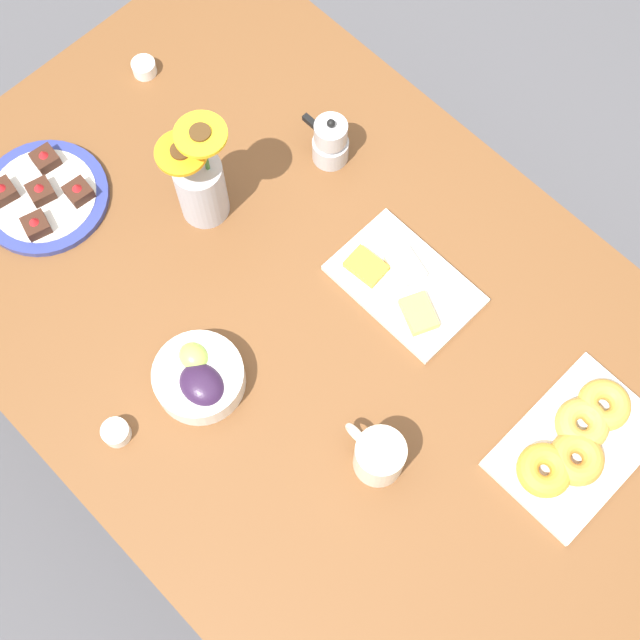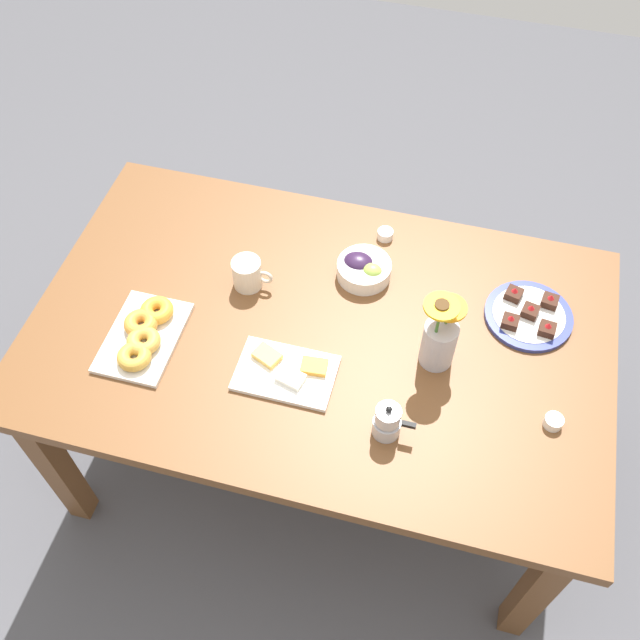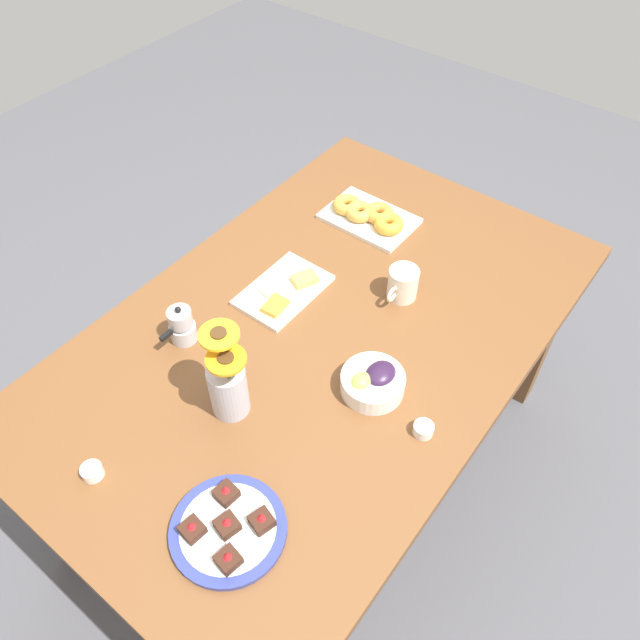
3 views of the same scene
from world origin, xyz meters
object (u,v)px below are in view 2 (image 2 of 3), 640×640
object	(u,v)px
jam_cup_honey	(553,421)
flower_vase	(439,340)
cheese_platter	(287,372)
dessert_plate	(529,315)
croissant_platter	(144,334)
jam_cup_berry	(385,234)
coffee_mug	(248,273)
grape_bowl	(363,268)
moka_pot	(387,422)
dining_table	(320,346)

from	to	relation	value
jam_cup_honey	flower_vase	distance (m)	0.35
cheese_platter	dessert_plate	size ratio (longest dim) A/B	1.06
croissant_platter	jam_cup_berry	xyz separation A→B (m)	(0.56, 0.54, -0.01)
croissant_platter	flower_vase	xyz separation A→B (m)	(0.78, 0.14, 0.07)
cheese_platter	flower_vase	size ratio (longest dim) A/B	1.02
jam_cup_honey	dessert_plate	distance (m)	0.34
flower_vase	dessert_plate	bearing A→B (deg)	41.70
jam_cup_berry	flower_vase	xyz separation A→B (m)	(0.22, -0.40, 0.07)
cheese_platter	jam_cup_honey	world-z (taller)	cheese_platter
cheese_platter	dessert_plate	xyz separation A→B (m)	(0.60, 0.35, 0.00)
coffee_mug	dessert_plate	world-z (taller)	coffee_mug
coffee_mug	grape_bowl	bearing A→B (deg)	20.60
grape_bowl	dessert_plate	distance (m)	0.48
croissant_platter	jam_cup_honey	distance (m)	1.10
jam_cup_honey	moka_pot	distance (m)	0.42
coffee_mug	jam_cup_honey	size ratio (longest dim) A/B	2.48
coffee_mug	jam_cup_berry	distance (m)	0.45
jam_cup_berry	dessert_plate	xyz separation A→B (m)	(0.45, -0.20, -0.00)
jam_cup_honey	dessert_plate	bearing A→B (deg)	105.21
jam_cup_honey	croissant_platter	bearing A→B (deg)	-179.09
croissant_platter	jam_cup_honey	xyz separation A→B (m)	(1.10, 0.02, -0.01)
coffee_mug	cheese_platter	world-z (taller)	coffee_mug
jam_cup_honey	dessert_plate	xyz separation A→B (m)	(-0.09, 0.32, -0.00)
jam_cup_honey	flower_vase	size ratio (longest dim) A/B	0.19
flower_vase	moka_pot	bearing A→B (deg)	-108.63
dining_table	dessert_plate	size ratio (longest dim) A/B	6.54
coffee_mug	moka_pot	bearing A→B (deg)	-37.32
jam_cup_honey	cheese_platter	bearing A→B (deg)	-177.78
coffee_mug	cheese_platter	size ratio (longest dim) A/B	0.46
grape_bowl	jam_cup_honey	distance (m)	0.67
dining_table	grape_bowl	distance (m)	0.26
cheese_platter	flower_vase	xyz separation A→B (m)	(0.37, 0.15, 0.08)
grape_bowl	croissant_platter	distance (m)	0.65
moka_pot	croissant_platter	bearing A→B (deg)	171.06
coffee_mug	dessert_plate	distance (m)	0.80
coffee_mug	grape_bowl	xyz separation A→B (m)	(0.31, 0.12, -0.02)
croissant_platter	jam_cup_berry	size ratio (longest dim) A/B	5.83
grape_bowl	cheese_platter	size ratio (longest dim) A/B	0.61
dining_table	cheese_platter	bearing A→B (deg)	-106.11
cheese_platter	dining_table	bearing A→B (deg)	73.89
grape_bowl	flower_vase	distance (m)	0.35
dining_table	coffee_mug	xyz separation A→B (m)	(-0.24, 0.10, 0.13)
dining_table	moka_pot	xyz separation A→B (m)	(0.24, -0.26, 0.13)
coffee_mug	jam_cup_honey	bearing A→B (deg)	-15.22
croissant_platter	cheese_platter	bearing A→B (deg)	-1.30
croissant_platter	dessert_plate	xyz separation A→B (m)	(1.01, 0.34, -0.01)
jam_cup_honey	grape_bowl	bearing A→B (deg)	147.87
coffee_mug	dessert_plate	xyz separation A→B (m)	(0.79, 0.08, -0.04)
cheese_platter	croissant_platter	distance (m)	0.41
cheese_platter	grape_bowl	bearing A→B (deg)	72.65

